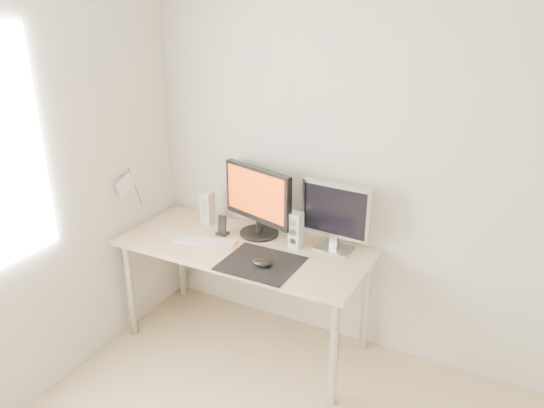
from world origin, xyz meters
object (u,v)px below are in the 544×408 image
(desk, at_px, (244,256))
(main_monitor, at_px, (258,199))
(speaker_right, at_px, (296,230))
(phone_dock, at_px, (222,229))
(second_monitor, at_px, (335,214))
(speaker_left, at_px, (208,208))
(keyboard, at_px, (204,241))
(mouse, at_px, (261,263))

(desk, bearing_deg, main_monitor, 88.71)
(main_monitor, bearing_deg, speaker_right, -7.66)
(desk, relative_size, phone_dock, 12.04)
(main_monitor, bearing_deg, second_monitor, 3.31)
(speaker_right, relative_size, phone_dock, 1.72)
(speaker_left, distance_m, keyboard, 0.32)
(keyboard, height_order, phone_dock, phone_dock)
(desk, bearing_deg, mouse, -40.39)
(main_monitor, distance_m, phone_dock, 0.32)
(speaker_right, bearing_deg, second_monitor, 16.76)
(speaker_left, xyz_separation_m, keyboard, (0.15, -0.26, -0.11))
(second_monitor, bearing_deg, phone_dock, -169.23)
(main_monitor, bearing_deg, keyboard, -133.67)
(desk, relative_size, speaker_right, 7.02)
(mouse, relative_size, keyboard, 0.27)
(mouse, distance_m, speaker_right, 0.35)
(mouse, xyz_separation_m, main_monitor, (-0.23, 0.37, 0.23))
(second_monitor, relative_size, phone_dock, 3.40)
(speaker_right, bearing_deg, main_monitor, 172.34)
(second_monitor, distance_m, keyboard, 0.86)
(second_monitor, xyz_separation_m, speaker_left, (-0.92, -0.03, -0.13))
(desk, relative_size, speaker_left, 7.02)
(phone_dock, bearing_deg, second_monitor, 10.77)
(second_monitor, xyz_separation_m, speaker_right, (-0.23, -0.07, -0.13))
(main_monitor, bearing_deg, speaker_left, 179.79)
(mouse, relative_size, speaker_right, 0.52)
(speaker_left, relative_size, speaker_right, 1.00)
(main_monitor, xyz_separation_m, speaker_left, (-0.40, 0.00, -0.14))
(mouse, bearing_deg, main_monitor, 121.31)
(mouse, distance_m, main_monitor, 0.49)
(mouse, height_order, keyboard, mouse)
(desk, xyz_separation_m, speaker_right, (0.30, 0.14, 0.19))
(keyboard, bearing_deg, desk, 19.15)
(desk, bearing_deg, speaker_right, 24.92)
(keyboard, bearing_deg, speaker_left, 119.12)
(desk, xyz_separation_m, main_monitor, (0.00, 0.18, 0.33))
(second_monitor, bearing_deg, keyboard, -159.27)
(mouse, bearing_deg, phone_dock, 148.88)
(keyboard, bearing_deg, phone_dock, 75.36)
(main_monitor, distance_m, speaker_left, 0.42)
(phone_dock, bearing_deg, mouse, -31.12)
(desk, height_order, main_monitor, main_monitor)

